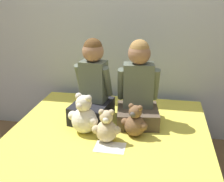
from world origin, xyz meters
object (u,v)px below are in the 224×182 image
child_on_left (93,87)px  teddy_bear_between_children (106,128)px  teddy_bear_held_by_left_child (84,117)px  sign_card (110,148)px  teddy_bear_held_by_right_child (135,123)px  child_on_right (138,89)px  bed (103,174)px

child_on_left → teddy_bear_between_children: (0.18, -0.36, -0.17)m
teddy_bear_held_by_left_child → child_on_left: bearing=109.1°
teddy_bear_held_by_left_child → sign_card: size_ratio=1.47×
teddy_bear_held_by_right_child → teddy_bear_between_children: teddy_bear_held_by_right_child is taller
child_on_left → child_on_right: bearing=8.5°
bed → child_on_left: 0.68m
teddy_bear_held_by_left_child → teddy_bear_between_children: size_ratio=1.25×
child_on_left → teddy_bear_held_by_left_child: child_on_left is taller
child_on_left → teddy_bear_held_by_left_child: bearing=-82.6°
bed → child_on_right: child_on_right is taller
bed → child_on_right: 0.69m
child_on_right → child_on_left: bearing=172.0°
child_on_right → teddy_bear_between_children: size_ratio=2.71×
child_on_left → teddy_bear_between_children: bearing=-54.0°
teddy_bear_held_by_left_child → teddy_bear_between_children: (0.19, -0.10, -0.03)m
bed → teddy_bear_held_by_left_child: bearing=134.5°
teddy_bear_between_children → sign_card: 0.14m
child_on_left → sign_card: child_on_left is taller
teddy_bear_held_by_left_child → teddy_bear_held_by_right_child: teddy_bear_held_by_left_child is taller
sign_card → bed: bearing=177.1°
child_on_left → child_on_right: child_on_right is taller
child_on_left → teddy_bear_held_by_right_child: size_ratio=2.69×
child_on_right → sign_card: child_on_right is taller
child_on_left → teddy_bear_held_by_right_child: bearing=-23.7°
child_on_left → bed: bearing=-59.8°
teddy_bear_held_by_left_child → sign_card: (0.23, -0.19, -0.13)m
teddy_bear_held_by_left_child → teddy_bear_held_by_right_child: 0.38m
bed → teddy_bear_held_by_left_child: (-0.18, 0.18, 0.35)m
child_on_right → sign_card: size_ratio=3.18×
teddy_bear_held_by_right_child → child_on_right: bearing=110.0°
teddy_bear_held_by_right_child → bed: bearing=-115.2°
bed → child_on_left: child_on_left is taller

